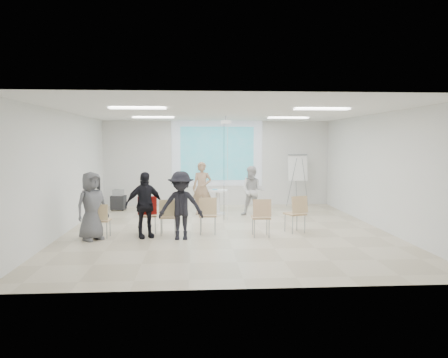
{
  "coord_description": "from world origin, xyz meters",
  "views": [
    {
      "loc": [
        -0.78,
        -11.0,
        2.25
      ],
      "look_at": [
        0.0,
        0.8,
        1.25
      ],
      "focal_mm": 35.0,
      "sensor_mm": 36.0,
      "label": 1
    }
  ],
  "objects": [
    {
      "name": "ceiling_projector",
      "position": [
        0.1,
        1.49,
        2.69
      ],
      "size": [
        0.3,
        0.25,
        3.0
      ],
      "color": "white",
      "rests_on": "ceiling"
    },
    {
      "name": "projection_image",
      "position": [
        0.0,
        4.47,
        1.85
      ],
      "size": [
        2.6,
        0.01,
        1.9
      ],
      "primitive_type": "cube",
      "color": "teal",
      "rests_on": "wall_back"
    },
    {
      "name": "fluor_panel_se",
      "position": [
        2.0,
        -1.5,
        2.97
      ],
      "size": [
        1.2,
        0.3,
        0.02
      ],
      "primitive_type": "cube",
      "color": "white",
      "rests_on": "ceiling"
    },
    {
      "name": "pedestal_table",
      "position": [
        -0.08,
        2.47,
        0.44
      ],
      "size": [
        0.67,
        0.67,
        0.79
      ],
      "rotation": [
        0.0,
        0.0,
        0.05
      ],
      "color": "white",
      "rests_on": "floor"
    },
    {
      "name": "audience_left",
      "position": [
        -1.98,
        -0.74,
        0.89
      ],
      "size": [
        1.2,
        0.99,
        1.79
      ],
      "primitive_type": "imported",
      "rotation": [
        0.0,
        0.0,
        0.41
      ],
      "color": "black",
      "rests_on": "floor"
    },
    {
      "name": "chair_right_inner",
      "position": [
        0.78,
        -0.87,
        0.54
      ],
      "size": [
        0.43,
        0.47,
        0.92
      ],
      "rotation": [
        0.0,
        0.0,
        -0.01
      ],
      "color": "tan",
      "rests_on": "floor"
    },
    {
      "name": "chair_right_far",
      "position": [
        1.72,
        -0.45,
        0.55
      ],
      "size": [
        0.57,
        0.59,
        0.94
      ],
      "rotation": [
        0.0,
        0.0,
        0.35
      ],
      "color": "tan",
      "rests_on": "floor"
    },
    {
      "name": "floor",
      "position": [
        0.0,
        0.0,
        -0.05
      ],
      "size": [
        8.0,
        9.0,
        0.1
      ],
      "primitive_type": "cube",
      "color": "beige",
      "rests_on": "ground"
    },
    {
      "name": "ceiling",
      "position": [
        0.0,
        0.0,
        3.05
      ],
      "size": [
        8.0,
        9.0,
        0.1
      ],
      "primitive_type": "cube",
      "color": "white",
      "rests_on": "wall_back"
    },
    {
      "name": "fluor_panel_sw",
      "position": [
        -2.0,
        -1.5,
        2.97
      ],
      "size": [
        1.2,
        0.3,
        0.02
      ],
      "primitive_type": "cube",
      "color": "white",
      "rests_on": "ceiling"
    },
    {
      "name": "av_cart",
      "position": [
        -3.33,
        3.57,
        0.32
      ],
      "size": [
        0.5,
        0.42,
        0.68
      ],
      "rotation": [
        0.0,
        0.0,
        -0.14
      ],
      "color": "black",
      "rests_on": "floor"
    },
    {
      "name": "chair_center",
      "position": [
        -0.48,
        -0.49,
        0.55
      ],
      "size": [
        0.46,
        0.49,
        0.92
      ],
      "rotation": [
        0.0,
        0.0,
        -0.06
      ],
      "color": "tan",
      "rests_on": "floor"
    },
    {
      "name": "fluor_panel_nw",
      "position": [
        -2.0,
        2.0,
        2.97
      ],
      "size": [
        1.2,
        0.3,
        0.02
      ],
      "primitive_type": "cube",
      "color": "white",
      "rests_on": "ceiling"
    },
    {
      "name": "wall_back",
      "position": [
        0.0,
        4.55,
        1.5
      ],
      "size": [
        8.0,
        0.1,
        3.0
      ],
      "primitive_type": "cube",
      "color": "silver",
      "rests_on": "floor"
    },
    {
      "name": "flipchart_easel",
      "position": [
        2.77,
        3.93,
        1.36
      ],
      "size": [
        0.8,
        0.6,
        1.85
      ],
      "rotation": [
        0.0,
        0.0,
        0.04
      ],
      "color": "gray",
      "rests_on": "floor"
    },
    {
      "name": "audience_mid",
      "position": [
        -1.11,
        -0.99,
        0.9
      ],
      "size": [
        1.18,
        0.67,
        1.79
      ],
      "primitive_type": "imported",
      "rotation": [
        0.0,
        0.0,
        -0.03
      ],
      "color": "black",
      "rests_on": "floor"
    },
    {
      "name": "chair_left_mid",
      "position": [
        -1.94,
        -0.27,
        0.51
      ],
      "size": [
        0.45,
        0.47,
        0.87
      ],
      "rotation": [
        0.0,
        0.0,
        0.1
      ],
      "color": "tan",
      "rests_on": "floor"
    },
    {
      "name": "player_left",
      "position": [
        -0.57,
        2.45,
        0.93
      ],
      "size": [
        0.76,
        0.59,
        1.86
      ],
      "primitive_type": "imported",
      "rotation": [
        0.0,
        0.0,
        -0.2
      ],
      "color": "tan",
      "rests_on": "floor"
    },
    {
      "name": "projection_halo",
      "position": [
        0.0,
        4.49,
        1.85
      ],
      "size": [
        3.2,
        0.01,
        2.3
      ],
      "primitive_type": "cube",
      "color": "silver",
      "rests_on": "wall_back"
    },
    {
      "name": "controller_right",
      "position": [
        0.79,
        2.38,
        1.14
      ],
      "size": [
        0.07,
        0.13,
        0.04
      ],
      "primitive_type": "cube",
      "rotation": [
        0.0,
        0.0,
        -0.27
      ],
      "color": "white",
      "rests_on": "player_right"
    },
    {
      "name": "wall_right",
      "position": [
        4.05,
        0.0,
        1.5
      ],
      "size": [
        0.1,
        9.0,
        3.0
      ],
      "primitive_type": "cube",
      "color": "silver",
      "rests_on": "floor"
    },
    {
      "name": "red_jacket",
      "position": [
        -1.95,
        -0.42,
        0.72
      ],
      "size": [
        0.47,
        0.15,
        0.44
      ],
      "primitive_type": "cube",
      "rotation": [
        0.0,
        0.0,
        0.1
      ],
      "color": "#B21B15",
      "rests_on": "chair_left_mid"
    },
    {
      "name": "laptop",
      "position": [
        -1.44,
        -0.44,
        0.47
      ],
      "size": [
        0.32,
        0.24,
        0.03
      ],
      "primitive_type": "imported",
      "rotation": [
        0.0,
        0.0,
        3.14
      ],
      "color": "black",
      "rests_on": "chair_left_inner"
    },
    {
      "name": "fluor_panel_ne",
      "position": [
        2.0,
        2.0,
        2.97
      ],
      "size": [
        1.2,
        0.3,
        0.02
      ],
      "primitive_type": "cube",
      "color": "white",
      "rests_on": "ceiling"
    },
    {
      "name": "audience_outer",
      "position": [
        -3.16,
        -0.9,
        0.88
      ],
      "size": [
        1.02,
        1.01,
        1.77
      ],
      "primitive_type": "imported",
      "rotation": [
        0.0,
        0.0,
        0.77
      ],
      "color": "#5E5F63",
      "rests_on": "floor"
    },
    {
      "name": "chair_left_inner",
      "position": [
        -1.44,
        -0.53,
        0.52
      ],
      "size": [
        0.41,
        0.45,
        0.88
      ],
      "rotation": [
        0.0,
        0.0,
        0.0
      ],
      "color": "tan",
      "rests_on": "floor"
    },
    {
      "name": "wall_left",
      "position": [
        -4.05,
        0.0,
        1.5
      ],
      "size": [
        0.1,
        9.0,
        3.0
      ],
      "primitive_type": "cube",
      "color": "silver",
      "rests_on": "floor"
    },
    {
      "name": "player_right",
      "position": [
        0.97,
        2.13,
        0.85
      ],
      "size": [
        0.96,
        0.85,
        1.69
      ],
      "primitive_type": "imported",
      "rotation": [
        0.0,
        0.0,
        -0.27
      ],
      "color": "silver",
      "rests_on": "floor"
    },
    {
      "name": "chair_far_left",
      "position": [
        -3.0,
        -0.71,
        0.48
      ],
      "size": [
        0.4,
        0.43,
        0.81
      ],
      "rotation": [
        0.0,
        0.0,
        -0.05
      ],
      "color": "tan",
      "rests_on": "floor"
    },
    {
      "name": "controller_left",
      "position": [
        -0.39,
        2.7,
        1.23
      ],
      "size": [
        0.06,
        0.11,
        0.04
      ],
      "primitive_type": "cube",
      "rotation": [
        0.0,
        0.0,
        -0.2
      ],
      "color": "silver",
      "rests_on": "player_left"
    }
  ]
}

